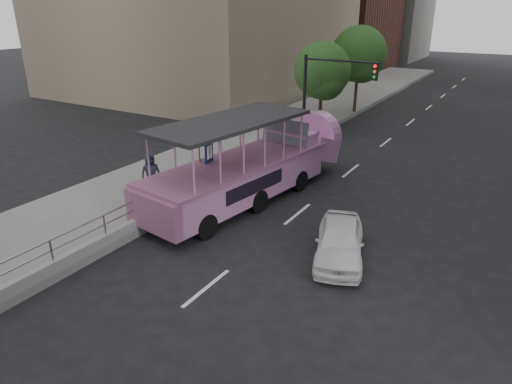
{
  "coord_description": "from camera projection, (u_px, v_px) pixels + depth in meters",
  "views": [
    {
      "loc": [
        8.1,
        -10.91,
        7.66
      ],
      "look_at": [
        0.42,
        1.76,
        1.6
      ],
      "focal_mm": 32.0,
      "sensor_mm": 36.0,
      "label": 1
    }
  ],
  "objects": [
    {
      "name": "duck_boat",
      "position": [
        255.0,
        166.0,
        19.38
      ],
      "size": [
        4.11,
        11.13,
        3.61
      ],
      "color": "black",
      "rests_on": "ground"
    },
    {
      "name": "street_tree_far",
      "position": [
        360.0,
        56.0,
        32.63
      ],
      "size": [
        3.97,
        3.97,
        6.45
      ],
      "color": "#352118",
      "rests_on": "ground"
    },
    {
      "name": "kerb_wall",
      "position": [
        184.0,
        199.0,
        18.31
      ],
      "size": [
        0.24,
        30.0,
        0.36
      ],
      "primitive_type": "cube",
      "color": "#ABACA6",
      "rests_on": "sidewalk"
    },
    {
      "name": "sidewalk",
      "position": [
        238.0,
        148.0,
        26.03
      ],
      "size": [
        5.5,
        80.0,
        0.3
      ],
      "primitive_type": "cube",
      "color": "gray",
      "rests_on": "ground"
    },
    {
      "name": "guardrail",
      "position": [
        183.0,
        183.0,
        18.06
      ],
      "size": [
        0.07,
        22.0,
        0.71
      ],
      "color": "#B9B9BE",
      "rests_on": "kerb_wall"
    },
    {
      "name": "car",
      "position": [
        340.0,
        241.0,
        14.69
      ],
      "size": [
        2.64,
        4.01,
        1.27
      ],
      "primitive_type": "imported",
      "rotation": [
        0.0,
        0.0,
        0.33
      ],
      "color": "white",
      "rests_on": "ground"
    },
    {
      "name": "pedestrian_far",
      "position": [
        151.0,
        173.0,
        19.06
      ],
      "size": [
        0.91,
        1.02,
        1.74
      ],
      "primitive_type": "imported",
      "rotation": [
        0.0,
        0.0,
        1.05
      ],
      "color": "#292D3C",
      "rests_on": "sidewalk"
    },
    {
      "name": "ground",
      "position": [
        218.0,
        250.0,
        15.42
      ],
      "size": [
        160.0,
        160.0,
        0.0
      ],
      "primitive_type": "plane",
      "color": "black"
    },
    {
      "name": "parking_sign",
      "position": [
        210.0,
        165.0,
        18.35
      ],
      "size": [
        0.1,
        0.61,
        2.71
      ],
      "color": "black",
      "rests_on": "ground"
    },
    {
      "name": "traffic_signal",
      "position": [
        325.0,
        88.0,
        24.8
      ],
      "size": [
        4.2,
        0.32,
        5.2
      ],
      "color": "black",
      "rests_on": "ground"
    },
    {
      "name": "street_tree_near",
      "position": [
        323.0,
        73.0,
        28.16
      ],
      "size": [
        3.52,
        3.52,
        5.72
      ],
      "color": "#352118",
      "rests_on": "ground"
    }
  ]
}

